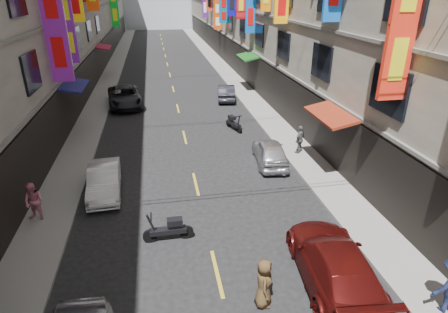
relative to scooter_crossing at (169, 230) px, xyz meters
name	(u,v)px	position (x,y,z in m)	size (l,w,h in m)	color
sidewalk_left	(110,77)	(-4.61, 28.00, -0.38)	(2.00, 90.00, 0.12)	slate
sidewalk_right	(227,72)	(7.39, 28.00, -0.38)	(2.00, 90.00, 0.12)	slate
street_awnings	(159,81)	(0.13, 12.00, 2.56)	(13.99, 35.20, 0.41)	#134825
lane_markings	(171,81)	(1.39, 25.00, -0.44)	(0.12, 80.20, 0.01)	gold
scooter_crossing	(169,230)	(0.00, 0.00, 0.00)	(1.80, 0.50, 1.14)	black
scooter_far_right	(234,123)	(4.58, 10.76, 0.00)	(0.78, 1.74, 1.14)	black
car_left_mid	(104,180)	(-2.61, 3.92, 0.17)	(1.30, 3.74, 1.23)	white
car_left_far	(125,97)	(-2.48, 17.36, 0.28)	(2.38, 5.16, 1.44)	black
car_right_near	(335,264)	(4.79, -3.07, 0.28)	(2.02, 4.98, 1.44)	#58110F
car_right_mid	(270,152)	(5.39, 5.57, 0.19)	(1.49, 3.69, 1.26)	silver
car_right_far	(226,92)	(5.39, 17.68, 0.17)	(1.30, 3.74, 1.23)	#25252C
pedestrian_lfar	(34,202)	(-4.94, 2.07, 0.45)	(0.75, 0.51, 1.53)	#D77189
pedestrian_rfar	(300,139)	(7.25, 6.31, 0.44)	(0.90, 0.51, 1.53)	#4F4F51
pedestrian_crossing	(264,283)	(2.47, -3.49, 0.33)	(0.76, 0.52, 1.55)	#46331C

